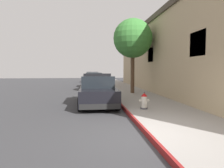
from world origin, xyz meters
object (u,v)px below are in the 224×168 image
(police_cruiser, at_px, (97,91))
(street_tree, at_px, (133,39))
(fire_hydrant, at_px, (144,101))
(parked_car_dark_far, at_px, (92,77))
(parked_car_silver_ahead, at_px, (94,80))

(police_cruiser, distance_m, street_tree, 5.73)
(fire_hydrant, relative_size, street_tree, 0.14)
(police_cruiser, bearing_deg, parked_car_dark_far, 89.69)
(fire_hydrant, xyz_separation_m, street_tree, (0.81, 6.04, 3.63))
(police_cruiser, bearing_deg, street_tree, 53.14)
(street_tree, bearing_deg, fire_hydrant, -97.68)
(police_cruiser, height_order, street_tree, street_tree)
(parked_car_silver_ahead, distance_m, parked_car_dark_far, 7.97)
(parked_car_dark_far, height_order, street_tree, street_tree)
(parked_car_silver_ahead, xyz_separation_m, street_tree, (2.67, -7.08, 3.41))
(police_cruiser, height_order, fire_hydrant, police_cruiser)
(parked_car_silver_ahead, relative_size, street_tree, 0.89)
(parked_car_dark_far, distance_m, street_tree, 15.65)
(parked_car_silver_ahead, height_order, parked_car_dark_far, same)
(parked_car_dark_far, xyz_separation_m, street_tree, (2.66, -15.05, 3.41))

